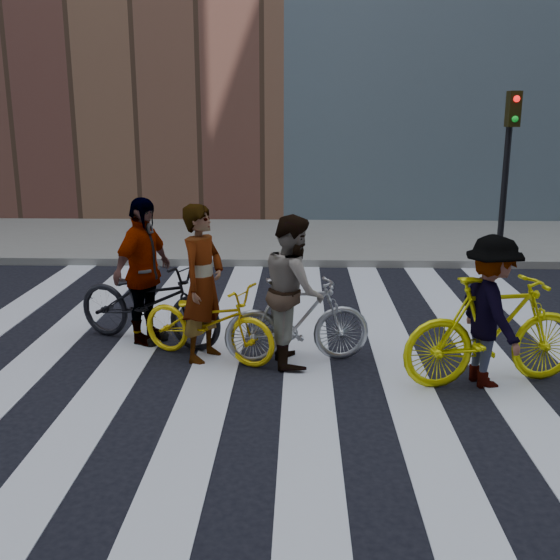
{
  "coord_description": "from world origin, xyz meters",
  "views": [
    {
      "loc": [
        0.45,
        -7.46,
        2.91
      ],
      "look_at": [
        0.21,
        0.3,
        0.94
      ],
      "focal_mm": 42.0,
      "sensor_mm": 36.0,
      "label": 1
    }
  ],
  "objects_px": {
    "rider_rear": "(143,272)",
    "bike_yellow_right": "(494,331)",
    "bike_silver_mid": "(297,320)",
    "rider_right": "(490,312)",
    "bike_yellow_left": "(208,321)",
    "traffic_signal": "(509,148)",
    "rider_left": "(203,283)",
    "bike_dark_rear": "(149,301)",
    "rider_mid": "(293,290)"
  },
  "relations": [
    {
      "from": "bike_yellow_left",
      "to": "bike_silver_mid",
      "type": "xyz_separation_m",
      "value": [
        1.08,
        -0.07,
        0.05
      ]
    },
    {
      "from": "bike_dark_rear",
      "to": "bike_yellow_left",
      "type": "bearing_deg",
      "value": -101.47
    },
    {
      "from": "bike_yellow_right",
      "to": "rider_mid",
      "type": "distance_m",
      "value": 2.29
    },
    {
      "from": "bike_yellow_left",
      "to": "bike_dark_rear",
      "type": "xyz_separation_m",
      "value": [
        -0.85,
        0.56,
        0.08
      ]
    },
    {
      "from": "rider_right",
      "to": "bike_silver_mid",
      "type": "bearing_deg",
      "value": 61.69
    },
    {
      "from": "traffic_signal",
      "to": "bike_dark_rear",
      "type": "distance_m",
      "value": 7.74
    },
    {
      "from": "rider_mid",
      "to": "rider_rear",
      "type": "height_order",
      "value": "rider_rear"
    },
    {
      "from": "bike_yellow_right",
      "to": "rider_left",
      "type": "height_order",
      "value": "rider_left"
    },
    {
      "from": "traffic_signal",
      "to": "bike_yellow_left",
      "type": "xyz_separation_m",
      "value": [
        -5.05,
        -5.26,
        -1.8
      ]
    },
    {
      "from": "bike_silver_mid",
      "to": "rider_right",
      "type": "bearing_deg",
      "value": -115.55
    },
    {
      "from": "bike_yellow_right",
      "to": "rider_left",
      "type": "xyz_separation_m",
      "value": [
        -3.27,
        0.67,
        0.33
      ]
    },
    {
      "from": "rider_mid",
      "to": "bike_yellow_right",
      "type": "bearing_deg",
      "value": -114.85
    },
    {
      "from": "bike_silver_mid",
      "to": "rider_right",
      "type": "distance_m",
      "value": 2.2
    },
    {
      "from": "bike_silver_mid",
      "to": "rider_mid",
      "type": "bearing_deg",
      "value": 80.6
    },
    {
      "from": "bike_silver_mid",
      "to": "bike_yellow_left",
      "type": "bearing_deg",
      "value": 77.05
    },
    {
      "from": "rider_mid",
      "to": "traffic_signal",
      "type": "bearing_deg",
      "value": -46.44
    },
    {
      "from": "bike_yellow_left",
      "to": "rider_right",
      "type": "relative_size",
      "value": 1.08
    },
    {
      "from": "bike_dark_rear",
      "to": "rider_mid",
      "type": "distance_m",
      "value": 2.01
    },
    {
      "from": "traffic_signal",
      "to": "rider_left",
      "type": "distance_m",
      "value": 7.45
    },
    {
      "from": "bike_dark_rear",
      "to": "rider_mid",
      "type": "bearing_deg",
      "value": -86.41
    },
    {
      "from": "traffic_signal",
      "to": "bike_yellow_right",
      "type": "relative_size",
      "value": 1.61
    },
    {
      "from": "rider_rear",
      "to": "bike_yellow_right",
      "type": "bearing_deg",
      "value": -84.55
    },
    {
      "from": "bike_yellow_left",
      "to": "traffic_signal",
      "type": "bearing_deg",
      "value": -19.57
    },
    {
      "from": "bike_dark_rear",
      "to": "rider_mid",
      "type": "height_order",
      "value": "rider_mid"
    },
    {
      "from": "rider_right",
      "to": "bike_yellow_left",
      "type": "bearing_deg",
      "value": 65.87
    },
    {
      "from": "bike_silver_mid",
      "to": "bike_dark_rear",
      "type": "relative_size",
      "value": 0.82
    },
    {
      "from": "traffic_signal",
      "to": "rider_mid",
      "type": "xyz_separation_m",
      "value": [
        -4.02,
        -5.33,
        -1.38
      ]
    },
    {
      "from": "bike_yellow_left",
      "to": "bike_silver_mid",
      "type": "height_order",
      "value": "bike_silver_mid"
    },
    {
      "from": "bike_yellow_right",
      "to": "rider_mid",
      "type": "bearing_deg",
      "value": 62.39
    },
    {
      "from": "bike_yellow_left",
      "to": "bike_yellow_right",
      "type": "height_order",
      "value": "bike_yellow_right"
    },
    {
      "from": "rider_left",
      "to": "bike_yellow_left",
      "type": "bearing_deg",
      "value": -65.73
    },
    {
      "from": "bike_yellow_right",
      "to": "rider_left",
      "type": "bearing_deg",
      "value": 66.22
    },
    {
      "from": "bike_dark_rear",
      "to": "rider_right",
      "type": "distance_m",
      "value": 4.22
    },
    {
      "from": "rider_right",
      "to": "traffic_signal",
      "type": "bearing_deg",
      "value": -29.75
    },
    {
      "from": "rider_left",
      "to": "bike_silver_mid",
      "type": "bearing_deg",
      "value": -69.12
    },
    {
      "from": "bike_silver_mid",
      "to": "bike_dark_rear",
      "type": "height_order",
      "value": "bike_dark_rear"
    },
    {
      "from": "bike_yellow_left",
      "to": "rider_left",
      "type": "relative_size",
      "value": 0.95
    },
    {
      "from": "traffic_signal",
      "to": "bike_yellow_left",
      "type": "relative_size",
      "value": 1.83
    },
    {
      "from": "bike_yellow_left",
      "to": "bike_silver_mid",
      "type": "distance_m",
      "value": 1.09
    },
    {
      "from": "bike_dark_rear",
      "to": "traffic_signal",
      "type": "bearing_deg",
      "value": -29.32
    },
    {
      "from": "bike_silver_mid",
      "to": "rider_left",
      "type": "relative_size",
      "value": 0.92
    },
    {
      "from": "rider_left",
      "to": "rider_mid",
      "type": "relative_size",
      "value": 1.06
    },
    {
      "from": "bike_silver_mid",
      "to": "rider_right",
      "type": "height_order",
      "value": "rider_right"
    },
    {
      "from": "traffic_signal",
      "to": "rider_left",
      "type": "bearing_deg",
      "value": -134.12
    },
    {
      "from": "traffic_signal",
      "to": "rider_right",
      "type": "distance_m",
      "value": 6.39
    },
    {
      "from": "rider_left",
      "to": "rider_mid",
      "type": "distance_m",
      "value": 1.09
    },
    {
      "from": "rider_left",
      "to": "rider_mid",
      "type": "bearing_deg",
      "value": -69.28
    },
    {
      "from": "bike_yellow_left",
      "to": "bike_yellow_right",
      "type": "xyz_separation_m",
      "value": [
        3.22,
        -0.67,
        0.14
      ]
    },
    {
      "from": "bike_silver_mid",
      "to": "rider_mid",
      "type": "relative_size",
      "value": 0.98
    },
    {
      "from": "bike_yellow_right",
      "to": "rider_mid",
      "type": "xyz_separation_m",
      "value": [
        -2.19,
        0.61,
        0.28
      ]
    }
  ]
}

